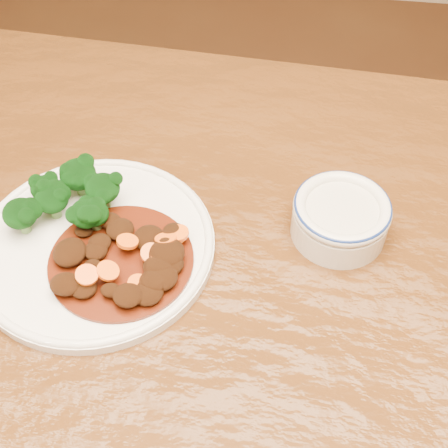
# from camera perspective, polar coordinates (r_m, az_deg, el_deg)

# --- Properties ---
(dining_table) EXTENTS (1.55, 0.99, 0.75)m
(dining_table) POSITION_cam_1_polar(r_m,az_deg,el_deg) (0.69, 3.83, -13.42)
(dining_table) COLOR #4E290D
(dining_table) RESTS_ON ground
(dinner_plate) EXTENTS (0.26, 0.26, 0.02)m
(dinner_plate) POSITION_cam_1_polar(r_m,az_deg,el_deg) (0.68, -11.71, -1.88)
(dinner_plate) COLOR white
(dinner_plate) RESTS_ON dining_table
(broccoli_florets) EXTENTS (0.11, 0.10, 0.05)m
(broccoli_florets) POSITION_cam_1_polar(r_m,az_deg,el_deg) (0.70, -13.98, 2.41)
(broccoli_florets) COLOR #67964D
(broccoli_florets) RESTS_ON dinner_plate
(mince_stew) EXTENTS (0.15, 0.15, 0.03)m
(mince_stew) POSITION_cam_1_polar(r_m,az_deg,el_deg) (0.65, -8.49, -3.30)
(mince_stew) COLOR #4F1708
(mince_stew) RESTS_ON dinner_plate
(dip_bowl) EXTENTS (0.11, 0.11, 0.05)m
(dip_bowl) POSITION_cam_1_polar(r_m,az_deg,el_deg) (0.68, 10.61, 0.67)
(dip_bowl) COLOR silver
(dip_bowl) RESTS_ON dining_table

